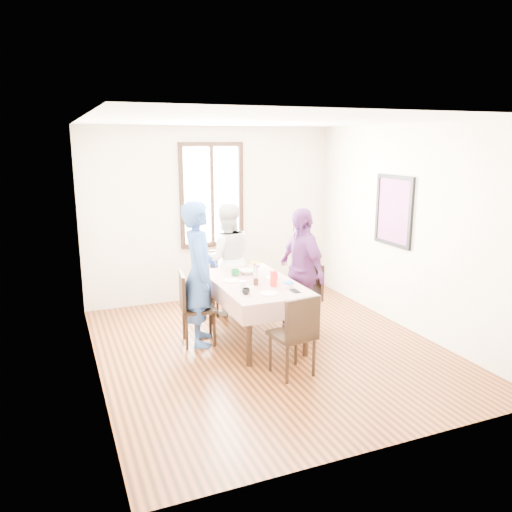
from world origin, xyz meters
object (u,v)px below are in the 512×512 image
object	(u,v)px
chair_far	(227,283)
person_far	(227,259)
person_left	(199,274)
person_right	(301,270)
dining_table	(255,311)
chair_right	(302,297)
chair_near	(292,334)
chair_left	(198,308)

from	to	relation	value
chair_far	person_far	xyz separation A→B (m)	(0.00, -0.02, 0.36)
person_left	person_right	xyz separation A→B (m)	(1.35, -0.10, -0.07)
dining_table	person_right	bearing A→B (deg)	4.13
person_far	dining_table	bearing A→B (deg)	97.83
chair_right	chair_near	world-z (taller)	same
dining_table	person_far	xyz separation A→B (m)	(0.00, 1.05, 0.44)
chair_near	person_far	size ratio (longest dim) A/B	0.56
chair_near	person_far	distance (m)	2.16
chair_far	person_right	xyz separation A→B (m)	(0.68, -1.02, 0.37)
chair_far	person_left	size ratio (longest dim) A/B	0.51
chair_left	chair_far	bearing A→B (deg)	151.56
chair_left	chair_near	size ratio (longest dim) A/B	1.00
person_right	person_left	bearing A→B (deg)	-98.62
chair_left	chair_far	xyz separation A→B (m)	(0.69, 0.93, 0.00)
chair_right	chair_near	distance (m)	1.32
chair_left	chair_far	distance (m)	1.16
dining_table	chair_far	xyz separation A→B (m)	(0.00, 1.07, 0.08)
chair_left	chair_right	size ratio (longest dim) A/B	1.00
dining_table	chair_far	distance (m)	1.08
chair_near	person_far	xyz separation A→B (m)	(-0.00, 2.13, 0.36)
dining_table	person_far	world-z (taller)	person_far
person_left	person_far	bearing A→B (deg)	-23.29
chair_left	dining_table	bearing A→B (deg)	86.51
dining_table	chair_near	world-z (taller)	chair_near
dining_table	chair_near	size ratio (longest dim) A/B	1.71
chair_right	chair_far	bearing A→B (deg)	31.71
chair_near	person_left	xyz separation A→B (m)	(-0.68, 1.22, 0.44)
chair_left	chair_near	distance (m)	1.40
chair_near	person_right	world-z (taller)	person_right
person_far	person_right	bearing A→B (deg)	131.77
dining_table	chair_near	bearing A→B (deg)	-90.00
chair_near	person_left	distance (m)	1.46
dining_table	chair_left	bearing A→B (deg)	168.10
chair_left	person_far	size ratio (longest dim) A/B	0.56
person_left	person_far	distance (m)	1.13
chair_left	chair_right	xyz separation A→B (m)	(1.39, -0.10, 0.00)
person_left	person_far	xyz separation A→B (m)	(0.68, 0.91, -0.08)
chair_far	person_left	distance (m)	1.23
dining_table	chair_near	xyz separation A→B (m)	(0.00, -1.07, 0.08)
person_far	person_left	bearing A→B (deg)	61.14
dining_table	chair_right	distance (m)	0.70
chair_right	person_far	distance (m)	1.27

